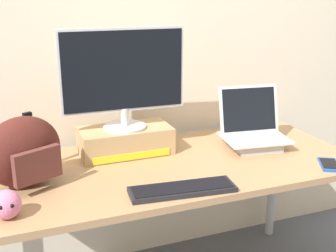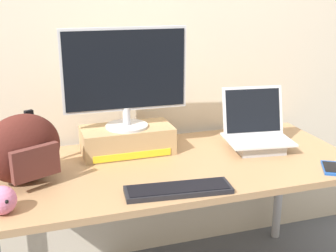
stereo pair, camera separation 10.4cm
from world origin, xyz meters
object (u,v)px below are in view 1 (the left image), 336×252
object	(u,v)px
open_laptop	(253,136)
messenger_backpack	(23,152)
toner_box_yellow	(125,141)
desktop_monitor	(123,76)
external_keyboard	(182,189)
plush_toy	(6,204)
cell_phone	(329,164)

from	to	relation	value
open_laptop	messenger_backpack	size ratio (longest dim) A/B	0.91
toner_box_yellow	open_laptop	world-z (taller)	open_laptop
desktop_monitor	external_keyboard	xyz separation A→B (m)	(0.09, -0.49, -0.37)
external_keyboard	plush_toy	xyz separation A→B (m)	(-0.65, 0.03, 0.04)
plush_toy	open_laptop	bearing A→B (deg)	14.68
desktop_monitor	external_keyboard	world-z (taller)	desktop_monitor
toner_box_yellow	open_laptop	size ratio (longest dim) A/B	1.27
messenger_backpack	toner_box_yellow	bearing A→B (deg)	-2.13
toner_box_yellow	external_keyboard	bearing A→B (deg)	-79.35
desktop_monitor	external_keyboard	bearing A→B (deg)	-77.65
open_laptop	plush_toy	xyz separation A→B (m)	(-1.18, -0.31, -0.01)
toner_box_yellow	plush_toy	size ratio (longest dim) A/B	4.19
desktop_monitor	plush_toy	bearing A→B (deg)	-139.10
plush_toy	toner_box_yellow	bearing A→B (deg)	39.30
open_laptop	plush_toy	distance (m)	1.22
toner_box_yellow	cell_phone	world-z (taller)	toner_box_yellow
toner_box_yellow	desktop_monitor	bearing A→B (deg)	-92.27
messenger_backpack	plush_toy	size ratio (longest dim) A/B	3.62
messenger_backpack	cell_phone	xyz separation A→B (m)	(1.29, -0.29, -0.14)
external_keyboard	cell_phone	size ratio (longest dim) A/B	2.52
toner_box_yellow	desktop_monitor	xyz separation A→B (m)	(-0.00, -0.00, 0.31)
toner_box_yellow	plush_toy	xyz separation A→B (m)	(-0.56, -0.46, -0.01)
open_laptop	plush_toy	bearing A→B (deg)	-157.72
external_keyboard	plush_toy	size ratio (longest dim) A/B	4.17
external_keyboard	messenger_backpack	world-z (taller)	messenger_backpack
open_laptop	external_keyboard	size ratio (longest dim) A/B	0.79
toner_box_yellow	desktop_monitor	distance (m)	0.31
open_laptop	cell_phone	size ratio (longest dim) A/B	1.99
cell_phone	plush_toy	world-z (taller)	plush_toy
toner_box_yellow	messenger_backpack	distance (m)	0.52
toner_box_yellow	external_keyboard	xyz separation A→B (m)	(0.09, -0.49, -0.05)
desktop_monitor	open_laptop	world-z (taller)	desktop_monitor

